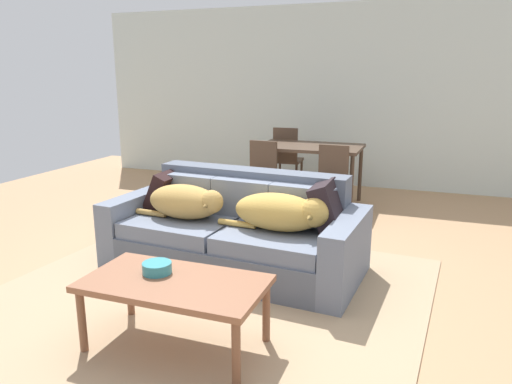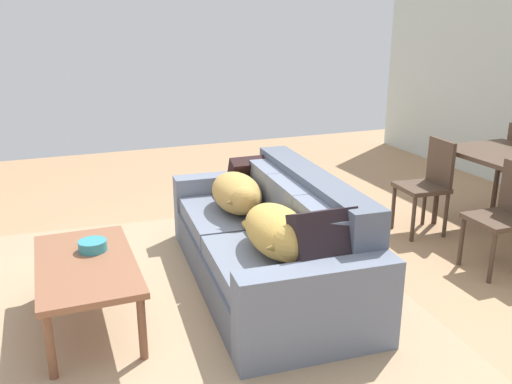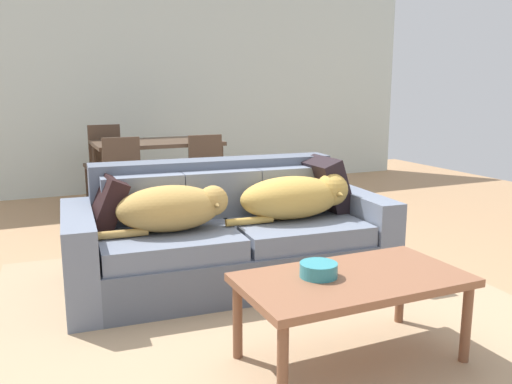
% 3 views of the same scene
% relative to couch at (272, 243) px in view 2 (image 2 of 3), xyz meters
% --- Properties ---
extents(ground_plane, '(10.00, 10.00, 0.00)m').
position_rel_couch_xyz_m(ground_plane, '(0.21, -0.34, -0.32)').
color(ground_plane, tan).
extents(area_rug, '(3.48, 3.58, 0.01)m').
position_rel_couch_xyz_m(area_rug, '(-0.00, -0.82, -0.31)').
color(area_rug, tan).
rests_on(area_rug, ground).
extents(couch, '(2.28, 1.16, 0.84)m').
position_rel_couch_xyz_m(couch, '(0.00, 0.00, 0.00)').
color(couch, slate).
rests_on(couch, ground).
extents(dog_on_left_cushion, '(0.86, 0.42, 0.30)m').
position_rel_couch_xyz_m(dog_on_left_cushion, '(-0.42, -0.13, 0.28)').
color(dog_on_left_cushion, tan).
rests_on(dog_on_left_cushion, couch).
extents(dog_on_right_cushion, '(0.94, 0.44, 0.31)m').
position_rel_couch_xyz_m(dog_on_right_cushion, '(0.47, -0.16, 0.28)').
color(dog_on_right_cushion, gold).
rests_on(dog_on_right_cushion, couch).
extents(throw_pillow_by_left_arm, '(0.26, 0.36, 0.38)m').
position_rel_couch_xyz_m(throw_pillow_by_left_arm, '(-0.81, 0.12, 0.29)').
color(throw_pillow_by_left_arm, black).
rests_on(throw_pillow_by_left_arm, couch).
extents(throw_pillow_by_right_arm, '(0.29, 0.41, 0.44)m').
position_rel_couch_xyz_m(throw_pillow_by_right_arm, '(0.81, 0.00, 0.31)').
color(throw_pillow_by_right_arm, black).
rests_on(throw_pillow_by_right_arm, couch).
extents(coffee_table, '(1.13, 0.60, 0.46)m').
position_rel_couch_xyz_m(coffee_table, '(0.14, -1.35, 0.09)').
color(coffee_table, brown).
rests_on(coffee_table, ground).
extents(bowl_on_coffee_table, '(0.19, 0.19, 0.07)m').
position_rel_couch_xyz_m(bowl_on_coffee_table, '(-0.01, -1.29, 0.18)').
color(bowl_on_coffee_table, teal).
rests_on(bowl_on_coffee_table, coffee_table).
extents(dining_chair_near_left, '(0.43, 0.43, 0.88)m').
position_rel_couch_xyz_m(dining_chair_near_left, '(-0.41, 1.74, 0.18)').
color(dining_chair_near_left, '#4C3829').
rests_on(dining_chair_near_left, ground).
extents(dining_chair_near_right, '(0.41, 0.41, 0.87)m').
position_rel_couch_xyz_m(dining_chair_near_right, '(0.48, 1.77, 0.17)').
color(dining_chair_near_right, '#4C3829').
rests_on(dining_chair_near_right, ground).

